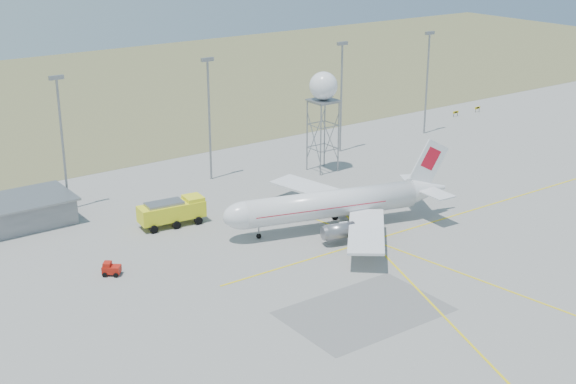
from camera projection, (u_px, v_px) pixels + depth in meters
grass_strip at (94, 94)px, 197.44m from camera, size 400.00×120.00×0.03m
building_grey at (5, 215)px, 113.85m from camera, size 19.00×10.00×3.90m
mast_a at (62, 132)px, 117.51m from camera, size 2.20×0.50×20.50m
mast_b at (209, 109)px, 131.26m from camera, size 2.20×0.50×20.50m
mast_c at (341, 88)px, 146.65m from camera, size 2.20×0.50×20.50m
mast_d at (427, 74)px, 158.75m from camera, size 2.20×0.50×20.50m
taxi_sign_near at (456, 112)px, 175.65m from camera, size 1.60×0.17×1.20m
taxi_sign_far at (477, 108)px, 179.50m from camera, size 1.60×0.17×1.20m
airliner_main at (334, 204)px, 113.33m from camera, size 34.03×32.34×11.73m
radar_tower at (323, 116)px, 136.30m from camera, size 4.79×4.79×17.36m
fire_truck at (173, 213)px, 114.98m from camera, size 9.83×4.65×3.82m
baggage_tug at (111, 270)px, 99.56m from camera, size 2.66×2.63×1.70m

